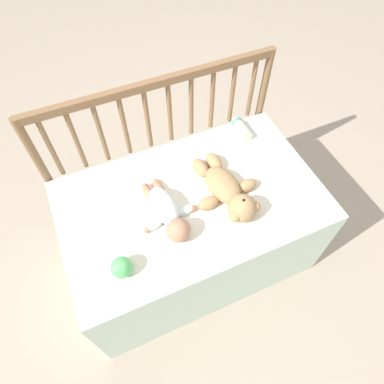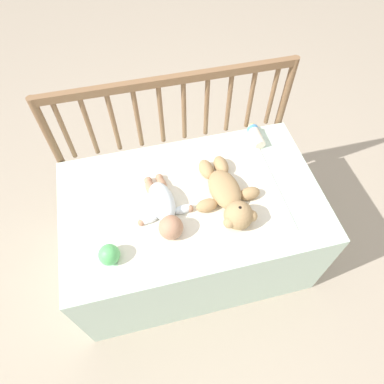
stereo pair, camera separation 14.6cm
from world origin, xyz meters
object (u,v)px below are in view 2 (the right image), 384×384
at_px(toy_ball, 109,255).
at_px(baby_bottle, 255,135).
at_px(teddy_bear, 228,196).
at_px(baby, 164,208).

relative_size(toy_ball, baby_bottle, 0.56).
bearing_deg(toy_ball, baby_bottle, 32.00).
height_order(teddy_bear, toy_ball, teddy_bear).
height_order(toy_ball, baby_bottle, toy_ball).
xyz_separation_m(baby, baby_bottle, (0.53, 0.32, -0.02)).
xyz_separation_m(toy_ball, baby_bottle, (0.77, 0.48, -0.02)).
relative_size(baby, toy_ball, 4.19).
bearing_deg(baby_bottle, toy_ball, -148.00).
distance_m(baby, toy_ball, 0.29).
height_order(teddy_bear, baby_bottle, teddy_bear).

